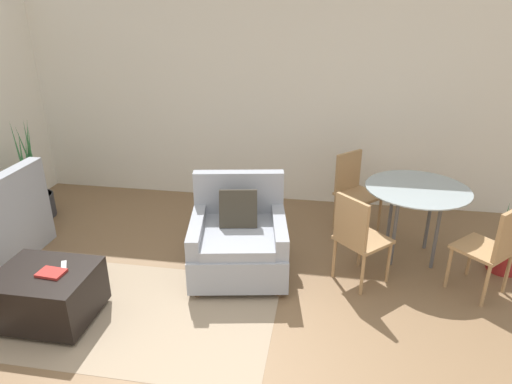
{
  "coord_description": "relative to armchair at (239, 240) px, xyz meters",
  "views": [
    {
      "loc": [
        0.72,
        -2.14,
        2.52
      ],
      "look_at": [
        0.04,
        1.94,
        0.75
      ],
      "focal_mm": 32.0,
      "sensor_mm": 36.0,
      "label": 1
    }
  ],
  "objects": [
    {
      "name": "potted_plant",
      "position": [
        -2.71,
        0.78,
        -0.07
      ],
      "size": [
        0.42,
        0.42,
        1.25
      ],
      "color": "#333338",
      "rests_on": "ground_plane"
    },
    {
      "name": "dining_table",
      "position": [
        1.71,
        0.55,
        0.34
      ],
      "size": [
        1.02,
        1.02,
        0.78
      ],
      "color": "#99A8AD",
      "rests_on": "ground_plane"
    },
    {
      "name": "wall_back",
      "position": [
        0.09,
        1.85,
        1.04
      ],
      "size": [
        12.0,
        0.06,
        2.75
      ],
      "color": "white",
      "rests_on": "ground_plane"
    },
    {
      "name": "dining_chair_near_right",
      "position": [
        2.3,
        -0.04,
        0.18
      ],
      "size": [
        0.59,
        0.59,
        0.9
      ],
      "color": "tan",
      "rests_on": "ground_plane"
    },
    {
      "name": "book_stack",
      "position": [
        -1.34,
        -1.01,
        0.13
      ],
      "size": [
        0.22,
        0.17,
        0.02
      ],
      "color": "#B72D28",
      "rests_on": "ottoman"
    },
    {
      "name": "ottoman",
      "position": [
        -1.43,
        -1.0,
        -0.09
      ],
      "size": [
        0.78,
        0.64,
        0.46
      ],
      "color": "black",
      "rests_on": "ground_plane"
    },
    {
      "name": "area_rug",
      "position": [
        -0.71,
        -0.83,
        -0.34
      ],
      "size": [
        2.32,
        1.45,
        0.01
      ],
      "color": "gray",
      "rests_on": "ground_plane"
    },
    {
      "name": "dining_chair_near_left",
      "position": [
        1.12,
        -0.04,
        0.18
      ],
      "size": [
        0.59,
        0.59,
        0.9
      ],
      "color": "tan",
      "rests_on": "ground_plane"
    },
    {
      "name": "armchair",
      "position": [
        0.0,
        0.0,
        0.0
      ],
      "size": [
        1.06,
        1.08,
        0.91
      ],
      "color": "#999EA8",
      "rests_on": "ground_plane"
    },
    {
      "name": "tv_remote_primary",
      "position": [
        -1.3,
        -0.89,
        0.12
      ],
      "size": [
        0.11,
        0.15,
        0.01
      ],
      "color": "#B7B7BC",
      "rests_on": "ottoman"
    },
    {
      "name": "dining_chair_far_left",
      "position": [
        1.12,
        1.14,
        0.18
      ],
      "size": [
        0.59,
        0.59,
        0.9
      ],
      "color": "tan",
      "rests_on": "ground_plane"
    },
    {
      "name": "potted_plant_small",
      "position": [
        2.6,
        0.43,
        -0.15
      ],
      "size": [
        0.29,
        0.29,
        0.72
      ],
      "color": "maroon",
      "rests_on": "ground_plane"
    }
  ]
}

